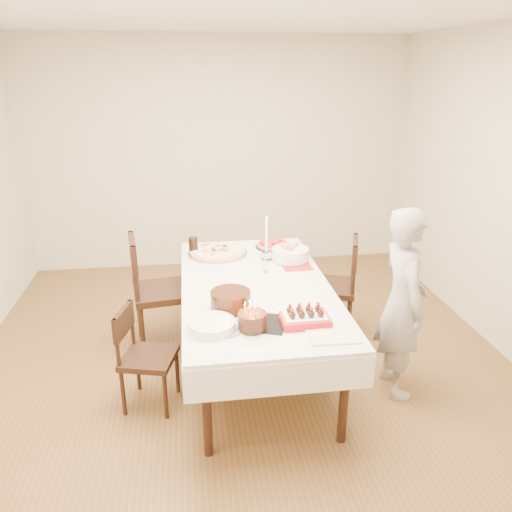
{
  "coord_description": "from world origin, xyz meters",
  "views": [
    {
      "loc": [
        -0.39,
        -3.47,
        2.33
      ],
      "look_at": [
        0.1,
        0.04,
        0.99
      ],
      "focal_mm": 35.0,
      "sensor_mm": 36.0,
      "label": 1
    }
  ],
  "objects": [
    {
      "name": "shaker_pair",
      "position": [
        0.22,
        0.28,
        0.8
      ],
      "size": [
        0.09,
        0.09,
        0.09
      ],
      "primitive_type": null,
      "rotation": [
        0.0,
        0.0,
        -0.21
      ],
      "color": "white",
      "rests_on": "dining_table"
    },
    {
      "name": "pasta_bowl",
      "position": [
        0.47,
        0.52,
        0.81
      ],
      "size": [
        0.35,
        0.35,
        0.1
      ],
      "primitive_type": "cylinder",
      "rotation": [
        0.0,
        0.0,
        0.11
      ],
      "color": "white",
      "rests_on": "dining_table"
    },
    {
      "name": "box_lid",
      "position": [
        0.46,
        -0.82,
        0.75
      ],
      "size": [
        0.32,
        0.22,
        0.03
      ],
      "primitive_type": "cube",
      "rotation": [
        0.0,
        0.0,
        -0.04
      ],
      "color": "beige",
      "rests_on": "dining_table"
    },
    {
      "name": "cake_board",
      "position": [
        0.07,
        -0.59,
        0.75
      ],
      "size": [
        0.36,
        0.36,
        0.01
      ],
      "primitive_type": "cube",
      "rotation": [
        0.0,
        0.0,
        -0.37
      ],
      "color": "black",
      "rests_on": "dining_table"
    },
    {
      "name": "chair_left_dessert",
      "position": [
        -0.72,
        -0.32,
        0.39
      ],
      "size": [
        0.48,
        0.48,
        0.77
      ],
      "primitive_type": null,
      "rotation": [
        0.0,
        0.0,
        2.88
      ],
      "color": "black",
      "rests_on": "floor"
    },
    {
      "name": "wall_front",
      "position": [
        0.0,
        -2.5,
        1.35
      ],
      "size": [
        4.5,
        0.04,
        2.7
      ],
      "primitive_type": "cube",
      "color": "beige",
      "rests_on": "floor"
    },
    {
      "name": "chair_right_savory",
      "position": [
        0.84,
        0.52,
        0.47
      ],
      "size": [
        0.61,
        0.61,
        0.95
      ],
      "primitive_type": null,
      "rotation": [
        0.0,
        0.0,
        -0.33
      ],
      "color": "black",
      "rests_on": "floor"
    },
    {
      "name": "cola_glass",
      "position": [
        -0.36,
        0.81,
        0.83
      ],
      "size": [
        0.1,
        0.1,
        0.15
      ],
      "primitive_type": "cylinder",
      "rotation": [
        0.0,
        0.0,
        0.25
      ],
      "color": "black",
      "rests_on": "dining_table"
    },
    {
      "name": "ceiling",
      "position": [
        0.0,
        0.0,
        2.7
      ],
      "size": [
        5.0,
        5.0,
        0.0
      ],
      "primitive_type": "plane",
      "rotation": [
        3.14,
        0.0,
        0.0
      ],
      "color": "white",
      "rests_on": "wall_back"
    },
    {
      "name": "person",
      "position": [
        1.12,
        -0.37,
        0.72
      ],
      "size": [
        0.36,
        0.54,
        1.44
      ],
      "primitive_type": "imported",
      "rotation": [
        0.0,
        0.0,
        1.54
      ],
      "color": "#ABA6A1",
      "rests_on": "floor"
    },
    {
      "name": "china_plate",
      "position": [
        -0.2,
        -0.65,
        0.75
      ],
      "size": [
        0.23,
        0.23,
        0.01
      ],
      "primitive_type": "cylinder",
      "rotation": [
        0.0,
        0.0,
        -0.12
      ],
      "color": "white",
      "rests_on": "dining_table"
    },
    {
      "name": "plate_stack",
      "position": [
        -0.28,
        -0.62,
        0.78
      ],
      "size": [
        0.33,
        0.33,
        0.06
      ],
      "primitive_type": "cylinder",
      "rotation": [
        0.0,
        0.0,
        -0.07
      ],
      "color": "white",
      "rests_on": "dining_table"
    },
    {
      "name": "strawberry_box",
      "position": [
        0.33,
        -0.63,
        0.79
      ],
      "size": [
        0.32,
        0.21,
        0.08
      ],
      "primitive_type": null,
      "rotation": [
        0.0,
        0.0,
        0.01
      ],
      "color": "red",
      "rests_on": "dining_table"
    },
    {
      "name": "floor",
      "position": [
        0.0,
        0.0,
        0.0
      ],
      "size": [
        5.0,
        5.0,
        0.0
      ],
      "primitive_type": "plane",
      "color": "brown",
      "rests_on": "ground"
    },
    {
      "name": "dining_table",
      "position": [
        0.1,
        0.04,
        0.38
      ],
      "size": [
        1.25,
        2.2,
        0.75
      ],
      "primitive_type": "cube",
      "rotation": [
        0.0,
        0.0,
        -0.05
      ],
      "color": "silver",
      "rests_on": "floor"
    },
    {
      "name": "layer_cake",
      "position": [
        -0.13,
        -0.36,
        0.82
      ],
      "size": [
        0.47,
        0.47,
        0.14
      ],
      "primitive_type": "cylinder",
      "rotation": [
        0.0,
        0.0,
        -0.41
      ],
      "color": "black",
      "rests_on": "dining_table"
    },
    {
      "name": "red_placemat",
      "position": [
        0.5,
        0.39,
        0.75
      ],
      "size": [
        0.26,
        0.26,
        0.01
      ],
      "primitive_type": "cube",
      "rotation": [
        0.0,
        0.0,
        0.04
      ],
      "color": "#B21E1E",
      "rests_on": "dining_table"
    },
    {
      "name": "chair_left_savory",
      "position": [
        -0.65,
        0.53,
        0.52
      ],
      "size": [
        0.6,
        0.6,
        1.03
      ],
      "primitive_type": null,
      "rotation": [
        0.0,
        0.0,
        3.28
      ],
      "color": "black",
      "rests_on": "floor"
    },
    {
      "name": "birthday_cake",
      "position": [
        -0.02,
        -0.66,
        0.85
      ],
      "size": [
        0.22,
        0.22,
        0.17
      ],
      "primitive_type": "cylinder",
      "rotation": [
        0.0,
        0.0,
        -0.19
      ],
      "color": "#3E2011",
      "rests_on": "dining_table"
    },
    {
      "name": "taper_candle",
      "position": [
        0.27,
        0.57,
        0.95
      ],
      "size": [
        0.12,
        0.12,
        0.41
      ],
      "primitive_type": "cylinder",
      "rotation": [
        0.0,
        0.0,
        0.4
      ],
      "color": "white",
      "rests_on": "dining_table"
    },
    {
      "name": "wall_back",
      "position": [
        0.0,
        2.5,
        1.35
      ],
      "size": [
        4.5,
        0.04,
        2.7
      ],
      "primitive_type": "cube",
      "color": "beige",
      "rests_on": "floor"
    },
    {
      "name": "pizza_white",
      "position": [
        -0.15,
        0.76,
        0.77
      ],
      "size": [
        0.72,
        0.72,
        0.04
      ],
      "primitive_type": "cylinder",
      "rotation": [
        0.0,
        0.0,
        0.43
      ],
      "color": "beige",
      "rests_on": "dining_table"
    },
    {
      "name": "pizza_pepperoni",
      "position": [
        0.38,
        0.88,
        0.77
      ],
      "size": [
        0.38,
        0.38,
        0.04
      ],
      "primitive_type": "cylinder",
      "rotation": [
        0.0,
        0.0,
        0.18
      ],
      "color": "red",
      "rests_on": "dining_table"
    }
  ]
}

